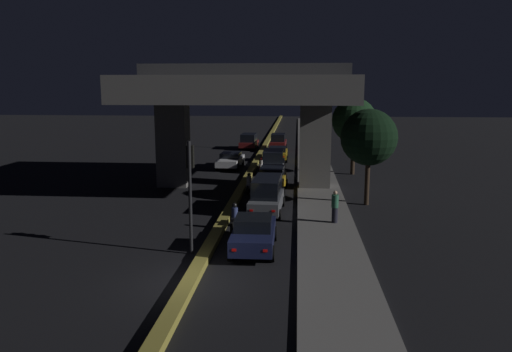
{
  "coord_description": "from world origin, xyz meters",
  "views": [
    {
      "loc": [
        3.79,
        -17.03,
        7.14
      ],
      "look_at": [
        0.96,
        16.94,
        0.93
      ],
      "focal_mm": 35.0,
      "sensor_mm": 36.0,
      "label": 1
    }
  ],
  "objects": [
    {
      "name": "elevated_overpass",
      "position": [
        0.0,
        17.68,
        6.45
      ],
      "size": [
        14.78,
        13.61,
        8.62
      ],
      "color": "#5B5956",
      "rests_on": "ground_plane"
    },
    {
      "name": "roadside_tree_kerbside_near",
      "position": [
        8.02,
        12.89,
        4.09
      ],
      "size": [
        3.37,
        3.37,
        5.79
      ],
      "color": "#2D2116",
      "rests_on": "ground_plane"
    },
    {
      "name": "median_divider",
      "position": [
        0.0,
        35.0,
        0.15
      ],
      "size": [
        0.54,
        126.0,
        0.3
      ],
      "primitive_type": "cube",
      "color": "olive",
      "rests_on": "ground_plane"
    },
    {
      "name": "street_lamp",
      "position": [
        3.78,
        37.88,
        4.47
      ],
      "size": [
        2.48,
        0.32,
        7.47
      ],
      "color": "#2D2D30",
      "rests_on": "ground_plane"
    },
    {
      "name": "car_white_fourth",
      "position": [
        1.81,
        24.05,
        0.95
      ],
      "size": [
        2.07,
        4.43,
        1.8
      ],
      "rotation": [
        0.0,
        0.0,
        1.59
      ],
      "color": "silver",
      "rests_on": "ground_plane"
    },
    {
      "name": "motorcycle_black_filtering_near",
      "position": [
        0.72,
        6.98,
        0.58
      ],
      "size": [
        0.34,
        1.88,
        1.37
      ],
      "rotation": [
        0.0,
        0.0,
        1.5
      ],
      "color": "black",
      "rests_on": "ground_plane"
    },
    {
      "name": "car_white_lead_oncoming",
      "position": [
        -2.02,
        25.89,
        0.72
      ],
      "size": [
        2.13,
        4.82,
        1.33
      ],
      "rotation": [
        0.0,
        0.0,
        -1.61
      ],
      "color": "silver",
      "rests_on": "ground_plane"
    },
    {
      "name": "ground_plane",
      "position": [
        0.0,
        0.0,
        0.0
      ],
      "size": [
        200.0,
        200.0,
        0.0
      ],
      "primitive_type": "plane",
      "color": "black"
    },
    {
      "name": "motorcycle_white_filtering_mid",
      "position": [
        0.59,
        15.68,
        0.59
      ],
      "size": [
        0.34,
        1.84,
        1.38
      ],
      "rotation": [
        0.0,
        0.0,
        1.51
      ],
      "color": "black",
      "rests_on": "ground_plane"
    },
    {
      "name": "car_dark_red_second_oncoming",
      "position": [
        -1.7,
        39.16,
        0.92
      ],
      "size": [
        2.08,
        4.02,
        1.74
      ],
      "rotation": [
        0.0,
        0.0,
        -1.61
      ],
      "color": "#591414",
      "rests_on": "ground_plane"
    },
    {
      "name": "motorcycle_red_filtering_far",
      "position": [
        0.94,
        22.62,
        0.62
      ],
      "size": [
        0.33,
        1.88,
        1.45
      ],
      "rotation": [
        0.0,
        0.0,
        1.52
      ],
      "color": "black",
      "rests_on": "ground_plane"
    },
    {
      "name": "pedestrian_on_sidewalk",
      "position": [
        5.77,
        8.19,
        0.98
      ],
      "size": [
        0.36,
        0.36,
        1.68
      ],
      "color": "black",
      "rests_on": "sidewalk_right"
    },
    {
      "name": "sidewalk_right",
      "position": [
        5.34,
        28.0,
        0.07
      ],
      "size": [
        2.94,
        126.0,
        0.14
      ],
      "primitive_type": "cube",
      "color": "#5B5956",
      "rests_on": "ground_plane"
    },
    {
      "name": "car_dark_red_sixth",
      "position": [
        1.69,
        37.81,
        0.95
      ],
      "size": [
        1.89,
        4.23,
        1.88
      ],
      "rotation": [
        0.0,
        0.0,
        1.55
      ],
      "color": "#591414",
      "rests_on": "ground_plane"
    },
    {
      "name": "car_taxi_yellow_fifth",
      "position": [
        1.95,
        30.37,
        0.74
      ],
      "size": [
        1.91,
        4.07,
        1.37
      ],
      "rotation": [
        0.0,
        0.0,
        1.57
      ],
      "color": "gold",
      "rests_on": "ground_plane"
    },
    {
      "name": "traffic_light_left_of_median",
      "position": [
        -0.67,
        3.25,
        3.33
      ],
      "size": [
        0.3,
        0.49,
        4.88
      ],
      "color": "black",
      "rests_on": "ground_plane"
    },
    {
      "name": "roadside_tree_kerbside_mid",
      "position": [
        8.3,
        23.46,
        4.36
      ],
      "size": [
        3.56,
        3.56,
        6.16
      ],
      "color": "#2D2116",
      "rests_on": "ground_plane"
    },
    {
      "name": "car_taxi_yellow_third",
      "position": [
        2.12,
        16.48,
        0.86
      ],
      "size": [
        2.07,
        4.11,
        1.67
      ],
      "rotation": [
        0.0,
        0.0,
        1.52
      ],
      "color": "gold",
      "rests_on": "ground_plane"
    },
    {
      "name": "car_dark_blue_lead",
      "position": [
        1.95,
        3.86,
        0.78
      ],
      "size": [
        1.97,
        4.3,
        1.54
      ],
      "rotation": [
        0.0,
        0.0,
        1.58
      ],
      "color": "#141938",
      "rests_on": "ground_plane"
    },
    {
      "name": "car_grey_second",
      "position": [
        2.12,
        10.58,
        1.03
      ],
      "size": [
        1.97,
        4.77,
        2.0
      ],
      "rotation": [
        0.0,
        0.0,
        1.53
      ],
      "color": "#515459",
      "rests_on": "ground_plane"
    }
  ]
}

